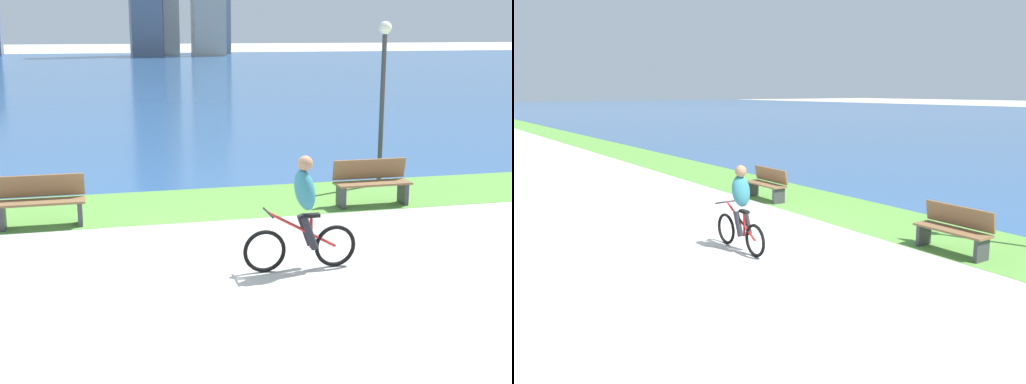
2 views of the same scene
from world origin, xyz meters
The scene contains 5 objects.
ground_plane centered at (0.00, 0.00, 0.00)m, with size 300.00×300.00×0.00m, color #B2AFA8.
grass_strip_bayside centered at (0.00, 3.17, 0.00)m, with size 120.00×2.61×0.01m, color #59933D.
cyclist_lead centered at (1.30, -0.95, 0.83)m, with size 1.68×0.52×1.67m.
bench_near_path centered at (-2.49, 2.26, 0.45)m, with size 1.50×0.47×0.90m.
bench_far_along_path centered at (3.72, 2.29, 0.45)m, with size 1.50×0.47×0.90m.
Camera 2 is at (9.86, -6.24, 3.05)m, focal length 37.83 mm.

